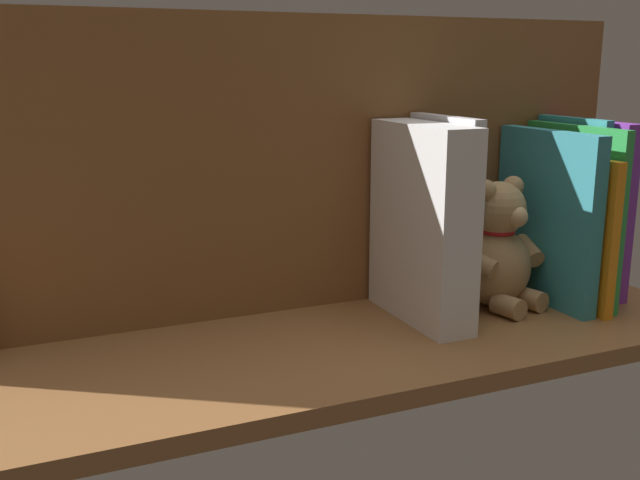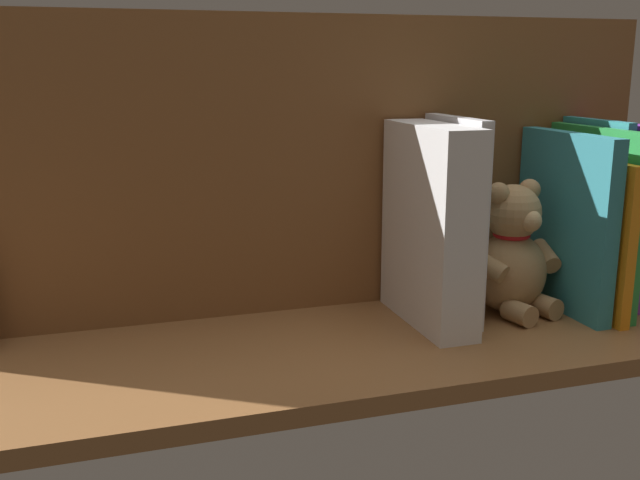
% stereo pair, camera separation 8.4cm
% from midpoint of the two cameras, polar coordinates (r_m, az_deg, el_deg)
% --- Properties ---
extents(ground_plane, '(1.06, 0.32, 0.02)m').
position_cam_midpoint_polar(ground_plane, '(0.90, -2.70, -8.65)').
color(ground_plane, brown).
extents(shelf_back_panel, '(1.06, 0.02, 0.39)m').
position_cam_midpoint_polar(shelf_back_panel, '(0.98, -5.70, 5.59)').
color(shelf_back_panel, brown).
rests_on(shelf_back_panel, ground_plane).
extents(book_0, '(0.03, 0.16, 0.25)m').
position_cam_midpoint_polar(book_0, '(1.13, 17.95, 2.42)').
color(book_0, purple).
rests_on(book_0, ground_plane).
extents(book_1, '(0.01, 0.14, 0.26)m').
position_cam_midpoint_polar(book_1, '(1.12, 16.61, 2.55)').
color(book_1, teal).
rests_on(book_1, ground_plane).
extents(book_2, '(0.01, 0.19, 0.25)m').
position_cam_midpoint_polar(book_2, '(1.09, 16.76, 2.01)').
color(book_2, green).
rests_on(book_2, ground_plane).
extents(book_3, '(0.01, 0.20, 0.21)m').
position_cam_midpoint_polar(book_3, '(1.08, 16.07, 0.89)').
color(book_3, orange).
rests_on(book_3, ground_plane).
extents(book_4, '(0.02, 0.19, 0.24)m').
position_cam_midpoint_polar(book_4, '(1.06, 14.97, 1.70)').
color(book_4, teal).
rests_on(book_4, ground_plane).
extents(teddy_bear, '(0.14, 0.13, 0.18)m').
position_cam_midpoint_polar(teddy_bear, '(1.03, 11.35, -0.83)').
color(teddy_bear, tan).
rests_on(teddy_bear, ground_plane).
extents(book_5, '(0.02, 0.15, 0.26)m').
position_cam_midpoint_polar(book_5, '(0.99, 7.07, 1.86)').
color(book_5, silver).
rests_on(book_5, ground_plane).
extents(dictionary_thick_white, '(0.06, 0.19, 0.26)m').
position_cam_midpoint_polar(dictionary_thick_white, '(0.95, 5.43, 1.27)').
color(dictionary_thick_white, white).
rests_on(dictionary_thick_white, ground_plane).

